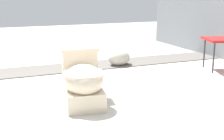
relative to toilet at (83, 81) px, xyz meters
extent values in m
plane|color=#B7B2A8|center=(-0.18, -0.14, -0.22)|extent=(14.00, 14.00, 0.00)
cube|color=#605B56|center=(-1.45, 0.36, -0.21)|extent=(0.56, 8.00, 0.01)
cube|color=beige|center=(0.00, 0.00, -0.14)|extent=(0.65, 0.43, 0.17)
ellipsoid|color=beige|center=(0.09, -0.02, 0.04)|extent=(0.49, 0.43, 0.28)
cylinder|color=beige|center=(0.09, -0.02, 0.10)|extent=(0.45, 0.45, 0.03)
cube|color=beige|center=(-0.21, 0.04, 0.10)|extent=(0.23, 0.36, 0.30)
cube|color=beige|center=(-0.21, 0.04, 0.27)|extent=(0.26, 0.39, 0.04)
cylinder|color=silver|center=(-0.20, 0.11, 0.29)|extent=(0.02, 0.02, 0.01)
cube|color=red|center=(-0.57, 2.14, 0.20)|extent=(0.56, 0.56, 0.03)
cylinder|color=#38383D|center=(-0.46, 1.92, -0.02)|extent=(0.02, 0.02, 0.40)
cylinder|color=#38383D|center=(-0.78, 2.03, -0.02)|extent=(0.02, 0.02, 0.40)
ellipsoid|color=#ADA899|center=(-1.33, 0.96, -0.11)|extent=(0.33, 0.39, 0.22)
camera|label=1|loc=(2.71, -0.81, 0.81)|focal=50.00mm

